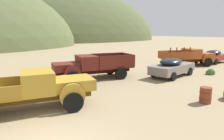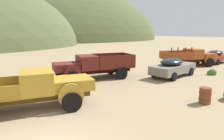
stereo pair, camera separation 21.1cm
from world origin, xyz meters
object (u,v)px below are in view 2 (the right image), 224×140
(truck_mustard, at_px, (35,89))
(car_rust_red, at_px, (217,56))
(car_primer_gray, at_px, (174,67))
(truck_oxide_orange, at_px, (192,57))
(oil_drum_foreground, at_px, (205,96))
(truck_oxblood, at_px, (89,66))

(truck_mustard, bearing_deg, car_rust_red, 19.93)
(truck_mustard, xyz_separation_m, car_primer_gray, (11.65, 1.49, -0.18))
(car_rust_red, bearing_deg, truck_oxide_orange, 171.62)
(truck_mustard, height_order, oil_drum_foreground, truck_mustard)
(truck_oxide_orange, relative_size, oil_drum_foreground, 7.38)
(truck_oxblood, bearing_deg, truck_oxide_orange, -171.56)
(truck_oxblood, relative_size, oil_drum_foreground, 7.71)
(truck_oxblood, relative_size, car_primer_gray, 1.26)
(truck_oxblood, bearing_deg, car_rust_red, -172.12)
(car_primer_gray, bearing_deg, truck_oxide_orange, 12.33)
(oil_drum_foreground, bearing_deg, car_rust_red, 28.75)
(truck_mustard, bearing_deg, truck_oxide_orange, 23.18)
(car_rust_red, bearing_deg, car_primer_gray, -171.97)
(truck_mustard, distance_m, oil_drum_foreground, 8.67)
(truck_oxblood, height_order, truck_oxide_orange, truck_oxide_orange)
(truck_oxblood, distance_m, oil_drum_foreground, 8.86)
(truck_oxblood, bearing_deg, car_primer_gray, 165.60)
(truck_mustard, distance_m, car_primer_gray, 11.75)
(car_primer_gray, bearing_deg, oil_drum_foreground, -137.47)
(truck_mustard, bearing_deg, oil_drum_foreground, -17.76)
(oil_drum_foreground, bearing_deg, truck_oxide_orange, 39.27)
(truck_mustard, distance_m, car_rust_red, 22.37)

